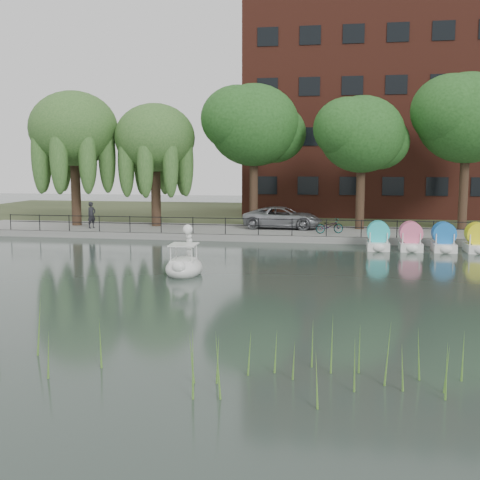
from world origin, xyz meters
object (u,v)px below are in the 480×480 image
(minivan, at_px, (283,216))
(swan_boat, at_px, (184,264))
(bicycle, at_px, (329,225))
(pedestrian, at_px, (92,213))

(minivan, relative_size, swan_boat, 2.31)
(bicycle, relative_size, pedestrian, 0.87)
(swan_boat, bearing_deg, minivan, 76.74)
(minivan, bearing_deg, swan_boat, 171.21)
(bicycle, xyz_separation_m, pedestrian, (-15.36, 0.20, 0.49))
(bicycle, bearing_deg, minivan, 35.18)
(minivan, bearing_deg, bicycle, -123.60)
(swan_boat, bearing_deg, pedestrian, 124.78)
(bicycle, bearing_deg, pedestrian, 69.74)
(bicycle, distance_m, swan_boat, 13.59)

